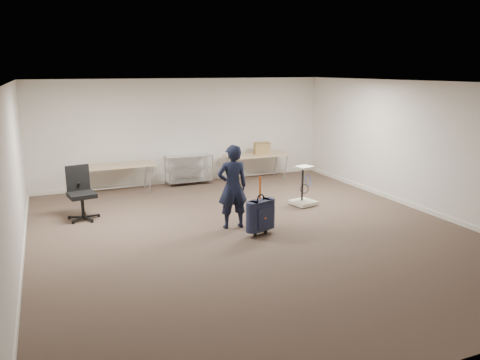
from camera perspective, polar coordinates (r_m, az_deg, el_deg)
name	(u,v)px	position (r m, az deg, el deg)	size (l,w,h in m)	color
ground	(253,233)	(8.95, 1.58, -6.46)	(9.00, 9.00, 0.00)	#48392C
room_shell	(227,211)	(10.14, -1.64, -3.75)	(8.00, 9.00, 9.00)	silver
folding_table_left	(118,167)	(11.96, -14.70, 1.56)	(1.80, 0.75, 0.73)	tan
folding_table_right	(257,156)	(13.02, 2.08, 2.93)	(1.80, 0.75, 0.73)	tan
wire_shelf	(189,168)	(12.64, -6.26, 1.44)	(1.22, 0.47, 0.80)	silver
person	(233,187)	(9.01, -0.92, -0.83)	(0.60, 0.39, 1.65)	black
suitcase	(260,215)	(8.73, 2.51, -4.32)	(0.47, 0.35, 1.13)	black
office_chair	(82,203)	(10.20, -18.71, -2.71)	(0.67, 0.67, 1.11)	black
equipment_cart	(304,195)	(10.76, 7.76, -1.81)	(0.59, 0.59, 0.91)	beige
cardboard_box	(262,148)	(13.03, 2.71, 3.89)	(0.43, 0.32, 0.32)	olive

